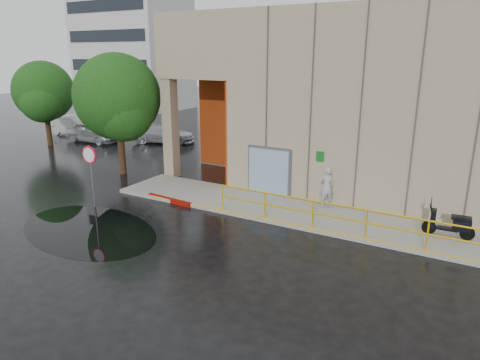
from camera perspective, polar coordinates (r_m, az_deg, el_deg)
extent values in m
plane|color=black|center=(14.65, -7.23, -8.48)|extent=(120.00, 120.00, 0.00)
cube|color=gray|center=(16.73, 13.46, -5.28)|extent=(20.00, 3.00, 0.15)
cube|color=tan|center=(21.75, 24.30, 9.38)|extent=(16.00, 10.00, 8.00)
cube|color=tan|center=(24.71, 0.34, 17.28)|extent=(4.00, 10.00, 3.00)
cube|color=tan|center=(22.09, -9.25, 6.75)|extent=(0.60, 0.60, 5.00)
cube|color=#AB410F|center=(23.70, -1.47, 7.61)|extent=(3.80, 0.15, 4.90)
cube|color=#AB410F|center=(21.24, 0.62, 6.58)|extent=(0.10, 3.50, 4.90)
cube|color=#86A2B7|center=(18.90, 3.82, 1.10)|extent=(1.90, 0.10, 2.00)
cube|color=slate|center=(18.97, 3.92, 1.16)|extent=(2.10, 0.06, 2.20)
cube|color=#0D6119|center=(17.87, 10.61, 3.10)|extent=(0.32, 0.04, 0.42)
cylinder|color=#DBA90B|center=(15.08, 13.16, -3.33)|extent=(9.50, 0.06, 0.06)
cylinder|color=#DBA90B|center=(15.23, 13.05, -4.92)|extent=(9.50, 0.06, 0.06)
cube|color=silver|center=(52.83, -14.14, 17.45)|extent=(12.00, 8.00, 15.00)
imported|color=#A3A4A8|center=(17.53, 11.46, -0.95)|extent=(0.74, 0.68, 1.69)
cylinder|color=black|center=(16.26, 23.87, -5.76)|extent=(0.48, 0.12, 0.47)
cylinder|color=black|center=(16.28, 28.03, -6.28)|extent=(0.48, 0.12, 0.47)
cylinder|color=slate|center=(18.57, -19.08, -0.08)|extent=(0.07, 0.07, 2.29)
cylinder|color=red|center=(18.29, -19.47, 3.18)|extent=(0.79, 0.06, 0.79)
cylinder|color=white|center=(18.28, -19.53, 3.16)|extent=(0.62, 0.03, 0.62)
cube|color=#8B0C03|center=(18.71, -9.41, -2.65)|extent=(2.41, 0.36, 0.18)
cube|color=black|center=(16.62, -19.54, -6.22)|extent=(6.92, 5.09, 0.01)
imported|color=silver|center=(32.81, -19.05, 6.08)|extent=(4.38, 1.81, 1.49)
imported|color=silver|center=(36.26, -21.01, 6.84)|extent=(4.77, 2.04, 1.53)
imported|color=#B9BBC0|center=(31.33, -10.21, 6.10)|extent=(4.86, 3.45, 1.31)
cylinder|color=#311D10|center=(23.38, -15.53, 4.07)|extent=(0.36, 0.36, 2.74)
sphere|color=#165F15|center=(22.99, -16.05, 10.62)|extent=(4.39, 4.39, 4.39)
sphere|color=#165F15|center=(22.48, -15.30, 8.86)|extent=(3.07, 3.07, 3.07)
cylinder|color=#311D10|center=(32.75, -24.20, 6.44)|extent=(0.36, 0.36, 2.52)
sphere|color=#296022|center=(32.47, -24.71, 10.73)|extent=(4.03, 4.03, 4.03)
sphere|color=#296022|center=(31.71, -24.91, 9.50)|extent=(2.82, 2.82, 2.82)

